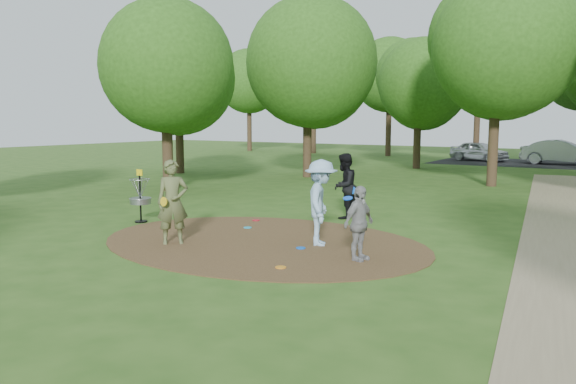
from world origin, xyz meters
The scene contains 16 objects.
ground centered at (0.00, 0.00, 0.00)m, with size 100.00×100.00×0.00m, color #2D5119.
dirt_clearing centered at (0.00, 0.00, 0.01)m, with size 8.40×8.40×0.02m, color #47301C.
footpath centered at (6.50, 2.00, 0.01)m, with size 2.00×40.00×0.01m, color #8C7A5B.
parking_lot centered at (2.00, 30.00, 0.00)m, with size 14.00×8.00×0.01m, color black.
player_observer_with_disc centered at (-1.65, -1.30, 1.01)m, with size 0.85×0.87×2.02m.
player_throwing_with_disc centered at (1.38, 0.48, 1.02)m, with size 1.47×1.52×2.04m.
player_walking_with_disc centered at (0.16, 4.08, 0.98)m, with size 0.81×0.99×1.96m.
player_waiting_with_disc centered at (2.77, -0.38, 0.80)m, with size 0.55×0.99×1.60m.
disc_ground_cyan centered at (-1.30, 1.19, 0.03)m, with size 0.22×0.22×0.02m, color #1AA3D5.
disc_ground_blue centered at (1.20, -0.13, 0.03)m, with size 0.22×0.22×0.02m, color blue.
disc_ground_red centered at (-1.77, 2.22, 0.03)m, with size 0.22×0.22×0.02m, color red.
car_left centered at (-2.34, 30.29, 0.71)m, with size 1.67×4.16×1.42m, color #B7BAC0.
car_right centered at (3.06, 29.88, 0.81)m, with size 1.72×4.93×1.63m, color #A5A9AD.
disc_ground_orange centered at (1.74, -1.80, 0.03)m, with size 0.22×0.22×0.02m, color orange.
disc_golf_basket centered at (-4.50, 0.30, 0.87)m, with size 0.63×0.63×1.54m.
tree_ring centered at (0.93, 9.93, 5.27)m, with size 36.90×45.86×9.27m.
Camera 1 is at (7.75, -10.93, 2.97)m, focal length 35.00 mm.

